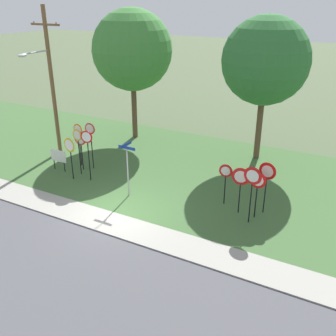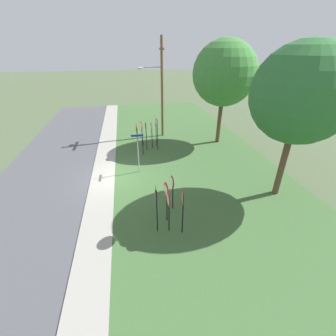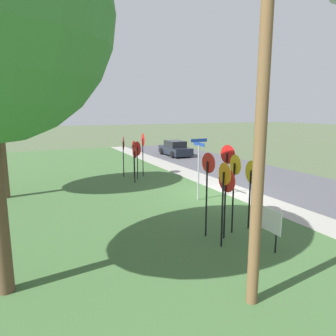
{
  "view_description": "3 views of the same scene",
  "coord_description": "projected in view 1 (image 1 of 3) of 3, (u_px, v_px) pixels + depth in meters",
  "views": [
    {
      "loc": [
        9.45,
        -12.59,
        9.32
      ],
      "look_at": [
        1.3,
        2.52,
        1.65
      ],
      "focal_mm": 41.43,
      "sensor_mm": 36.0,
      "label": 1
    },
    {
      "loc": [
        13.92,
        1.15,
        8.07
      ],
      "look_at": [
        1.29,
        3.5,
        1.14
      ],
      "focal_mm": 24.32,
      "sensor_mm": 36.0,
      "label": 2
    },
    {
      "loc": [
        -12.47,
        8.81,
        4.08
      ],
      "look_at": [
        1.32,
        2.42,
        1.29
      ],
      "focal_mm": 33.1,
      "sensor_mm": 36.0,
      "label": 3
    }
  ],
  "objects": [
    {
      "name": "notice_board",
      "position": [
        58.0,
        157.0,
        22.14
      ],
      "size": [
        1.1,
        0.05,
        1.25
      ],
      "rotation": [
        0.0,
        0.0,
        -0.01
      ],
      "color": "black",
      "rests_on": "grass_median"
    },
    {
      "name": "yield_sign_near_left",
      "position": [
        252.0,
        181.0,
        16.47
      ],
      "size": [
        0.81,
        0.13,
        2.7
      ],
      "rotation": [
        0.0,
        0.0,
        -0.11
      ],
      "color": "black",
      "rests_on": "grass_median"
    },
    {
      "name": "utility_pole",
      "position": [
        50.0,
        78.0,
        23.01
      ],
      "size": [
        2.1,
        2.34,
        8.83
      ],
      "color": "brown",
      "rests_on": "grass_median"
    },
    {
      "name": "stop_sign_far_center",
      "position": [
        70.0,
        149.0,
        20.68
      ],
      "size": [
        0.79,
        0.14,
        2.4
      ],
      "rotation": [
        0.0,
        0.0,
        -0.14
      ],
      "color": "black",
      "rests_on": "grass_median"
    },
    {
      "name": "oak_tree_left",
      "position": [
        132.0,
        50.0,
        25.35
      ],
      "size": [
        5.29,
        5.29,
        8.65
      ],
      "color": "brown",
      "rests_on": "grass_median"
    },
    {
      "name": "street_name_post",
      "position": [
        127.0,
        165.0,
        18.94
      ],
      "size": [
        0.96,
        0.82,
        2.83
      ],
      "rotation": [
        0.0,
        0.0,
        -0.01
      ],
      "color": "#9EA0A8",
      "rests_on": "grass_median"
    },
    {
      "name": "stop_sign_near_left",
      "position": [
        91.0,
        136.0,
        21.94
      ],
      "size": [
        0.65,
        0.11,
        2.76
      ],
      "rotation": [
        0.0,
        0.0,
        0.09
      ],
      "color": "black",
      "rests_on": "grass_median"
    },
    {
      "name": "yield_sign_far_right",
      "position": [
        257.0,
        184.0,
        17.03
      ],
      "size": [
        0.77,
        0.11,
        2.26
      ],
      "rotation": [
        0.0,
        0.0,
        0.04
      ],
      "color": "black",
      "rests_on": "grass_median"
    },
    {
      "name": "stop_sign_center_tall",
      "position": [
        87.0,
        145.0,
        20.43
      ],
      "size": [
        0.67,
        0.15,
        2.85
      ],
      "rotation": [
        0.0,
        0.0,
        0.18
      ],
      "color": "black",
      "rests_on": "grass_median"
    },
    {
      "name": "yield_sign_near_right",
      "position": [
        225.0,
        175.0,
        18.24
      ],
      "size": [
        0.65,
        0.12,
        2.08
      ],
      "rotation": [
        0.0,
        0.0,
        0.09
      ],
      "color": "black",
      "rests_on": "grass_median"
    },
    {
      "name": "road_asphalt",
      "position": [
        42.0,
        274.0,
        14.15
      ],
      "size": [
        44.0,
        6.4,
        0.01
      ],
      "primitive_type": "cube",
      "color": "#4C4C51",
      "rests_on": "ground_plane"
    },
    {
      "name": "oak_tree_right",
      "position": [
        266.0,
        61.0,
        21.9
      ],
      "size": [
        5.03,
        5.03,
        8.41
      ],
      "color": "brown",
      "rests_on": "grass_median"
    },
    {
      "name": "sidewalk_strip",
      "position": [
        107.0,
        222.0,
        17.36
      ],
      "size": [
        44.0,
        1.6,
        0.06
      ],
      "primitive_type": "cube",
      "color": "#99968C",
      "rests_on": "ground_plane"
    },
    {
      "name": "yield_sign_far_left",
      "position": [
        241.0,
        180.0,
        17.39
      ],
      "size": [
        0.84,
        0.14,
        2.28
      ],
      "rotation": [
        0.0,
        0.0,
        0.13
      ],
      "color": "black",
      "rests_on": "grass_median"
    },
    {
      "name": "stop_sign_near_right",
      "position": [
        79.0,
        136.0,
        22.37
      ],
      "size": [
        0.65,
        0.11,
        2.57
      ],
      "rotation": [
        0.0,
        0.0,
        -0.08
      ],
      "color": "black",
      "rests_on": "grass_median"
    },
    {
      "name": "stop_sign_far_left",
      "position": [
        78.0,
        142.0,
        21.26
      ],
      "size": [
        0.66,
        0.12,
        2.65
      ],
      "rotation": [
        0.0,
        0.0,
        -0.11
      ],
      "color": "black",
      "rests_on": "grass_median"
    },
    {
      "name": "stop_sign_far_right",
      "position": [
        81.0,
        143.0,
        21.89
      ],
      "size": [
        0.76,
        0.12,
        2.29
      ],
      "rotation": [
        0.0,
        0.0,
        0.09
      ],
      "color": "black",
      "rests_on": "grass_median"
    },
    {
      "name": "grass_median",
      "position": [
        177.0,
        168.0,
        22.83
      ],
      "size": [
        44.0,
        12.0,
        0.04
      ],
      "primitive_type": "cube",
      "color": "#3D6033",
      "rests_on": "ground_plane"
    },
    {
      "name": "ground_plane",
      "position": [
        118.0,
        214.0,
        18.01
      ],
      "size": [
        160.0,
        160.0,
        0.0
      ],
      "primitive_type": "plane",
      "color": "#4C5B3D"
    },
    {
      "name": "yield_sign_center",
      "position": [
        267.0,
        176.0,
        17.32
      ],
      "size": [
        0.81,
        0.17,
        2.53
      ],
      "rotation": [
        0.0,
        0.0,
        -0.17
      ],
      "color": "black",
      "rests_on": "grass_median"
    }
  ]
}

